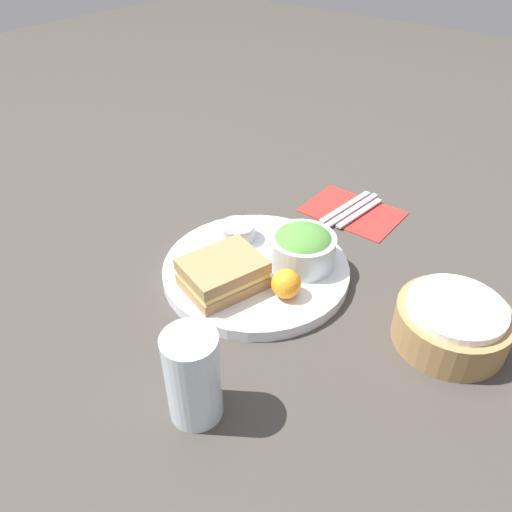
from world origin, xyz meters
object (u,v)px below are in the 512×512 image
fork (346,207)px  knife (353,210)px  plate (256,270)px  dressing_cup (237,232)px  spoon (360,213)px  bread_basket (452,323)px  sandwich (223,273)px  drink_glass (193,377)px  salad_bowl (303,247)px

fork → knife: 0.02m
plate → dressing_cup: size_ratio=5.02×
knife → dressing_cup: bearing=162.8°
spoon → bread_basket: bearing=-123.5°
sandwich → spoon: (-0.36, 0.06, -0.04)m
drink_glass → spoon: bearing=-173.6°
salad_bowl → spoon: 0.24m
sandwich → knife: bearing=173.5°
dressing_cup → drink_glass: bearing=31.1°
salad_bowl → knife: salad_bowl is taller
bread_basket → plate: bearing=-80.3°
plate → sandwich: size_ratio=2.19×
fork → spoon: same height
salad_bowl → drink_glass: size_ratio=0.84×
drink_glass → spoon: size_ratio=0.92×
sandwich → bread_basket: bearing=111.5°
plate → sandwich: sandwich is taller
fork → bread_basket: bearing=-120.5°
bread_basket → salad_bowl: bearing=-89.9°
sandwich → salad_bowl: salad_bowl is taller
dressing_cup → fork: dressing_cup is taller
dressing_cup → spoon: (-0.25, 0.13, -0.03)m
sandwich → drink_glass: size_ratio=1.10×
sandwich → spoon: size_ratio=1.01×
dressing_cup → drink_glass: size_ratio=0.48×
dressing_cup → spoon: bearing=152.7°
knife → spoon: 0.02m
bread_basket → dressing_cup: bearing=-87.9°
knife → drink_glass: bearing=-165.4°
plate → spoon: size_ratio=2.21×
fork → knife: size_ratio=0.95×
bread_basket → knife: (-0.23, -0.29, -0.03)m
salad_bowl → bread_basket: salad_bowl is taller
sandwich → salad_bowl: 0.15m
plate → salad_bowl: bearing=133.2°
dressing_cup → fork: 0.27m
plate → sandwich: bearing=-6.6°
knife → fork: bearing=90.0°
spoon → dressing_cup: bearing=159.2°
plate → spoon: bearing=170.0°
bread_basket → spoon: bread_basket is taller
dressing_cup → bread_basket: (-0.01, 0.40, -0.00)m
fork → spoon: (0.00, 0.04, 0.00)m
drink_glass → fork: bearing=-170.1°
bread_basket → fork: 0.39m
plate → salad_bowl: (-0.06, 0.06, 0.05)m
drink_glass → bread_basket: (-0.33, 0.21, -0.03)m
dressing_cup → bread_basket: bearing=92.1°
spoon → fork: bearing=90.0°
salad_bowl → spoon: size_ratio=0.78×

